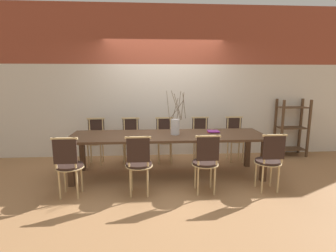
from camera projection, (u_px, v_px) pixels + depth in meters
name	position (u px, v px, depth m)	size (l,w,h in m)	color
ground_plane	(168.00, 175.00, 4.66)	(16.00, 16.00, 0.00)	#9E7047
wall_rear	(164.00, 83.00, 5.64)	(12.00, 0.06, 3.20)	beige
dining_table	(168.00, 139.00, 4.54)	(3.35, 0.94, 0.74)	#4C3321
chair_near_leftend	(69.00, 164.00, 3.72)	(0.40, 0.40, 0.91)	black
chair_near_left	(139.00, 162.00, 3.79)	(0.40, 0.40, 0.91)	black
chair_near_center	(206.00, 161.00, 3.85)	(0.40, 0.40, 0.91)	black
chair_near_right	(269.00, 159.00, 3.92)	(0.40, 0.40, 0.91)	black
chair_far_leftend	(96.00, 139.00, 5.23)	(0.40, 0.40, 0.91)	black
chair_far_left	(131.00, 138.00, 5.28)	(0.40, 0.40, 0.91)	black
chair_far_center	(165.00, 138.00, 5.32)	(0.40, 0.40, 0.91)	black
chair_far_right	(201.00, 137.00, 5.37)	(0.40, 0.40, 0.91)	black
chair_far_rightend	(235.00, 137.00, 5.42)	(0.40, 0.40, 0.91)	black
vase_centerpiece	(175.00, 126.00, 4.51)	(0.34, 0.34, 0.76)	silver
book_stack	(213.00, 132.00, 4.71)	(0.22, 0.21, 0.03)	maroon
shelving_rack	(291.00, 128.00, 5.76)	(0.64, 0.36, 1.25)	#513823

